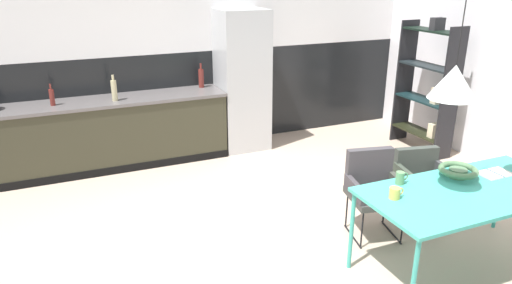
{
  "coord_description": "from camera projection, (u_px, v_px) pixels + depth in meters",
  "views": [
    {
      "loc": [
        -1.83,
        -3.1,
        2.42
      ],
      "look_at": [
        -0.19,
        0.76,
        0.86
      ],
      "focal_mm": 32.57,
      "sensor_mm": 36.0,
      "label": 1
    }
  ],
  "objects": [
    {
      "name": "mug_short_terracotta",
      "position": [
        395.0,
        193.0,
        3.58
      ],
      "size": [
        0.13,
        0.08,
        0.09
      ],
      "color": "gold",
      "rests_on": "dining_table"
    },
    {
      "name": "fruit_bowl",
      "position": [
        458.0,
        171.0,
        3.95
      ],
      "size": [
        0.33,
        0.33,
        0.09
      ],
      "color": "#4C704C",
      "rests_on": "dining_table"
    },
    {
      "name": "bottle_spice_small",
      "position": [
        201.0,
        78.0,
        6.37
      ],
      "size": [
        0.07,
        0.07,
        0.33
      ],
      "color": "maroon",
      "rests_on": "kitchen_counter"
    },
    {
      "name": "refrigerator_column",
      "position": [
        242.0,
        81.0,
        6.46
      ],
      "size": [
        0.65,
        0.6,
        1.94
      ],
      "primitive_type": "cube",
      "color": "#ADAFB2",
      "rests_on": "ground"
    },
    {
      "name": "mug_tall_blue",
      "position": [
        400.0,
        178.0,
        3.83
      ],
      "size": [
        0.12,
        0.07,
        0.11
      ],
      "color": "#5B8456",
      "rests_on": "dining_table"
    },
    {
      "name": "ground_plane",
      "position": [
        309.0,
        256.0,
        4.18
      ],
      "size": [
        8.65,
        8.65,
        0.0
      ],
      "primitive_type": "plane",
      "color": "tan"
    },
    {
      "name": "bottle_wine_green",
      "position": [
        52.0,
        97.0,
        5.52
      ],
      "size": [
        0.06,
        0.06,
        0.26
      ],
      "color": "maroon",
      "rests_on": "kitchen_counter"
    },
    {
      "name": "back_wall_splashback_dark",
      "position": [
        203.0,
        98.0,
        6.7
      ],
      "size": [
        6.66,
        0.12,
        1.36
      ],
      "primitive_type": "cube",
      "color": "black",
      "rests_on": "ground"
    },
    {
      "name": "open_book",
      "position": [
        495.0,
        174.0,
        4.02
      ],
      "size": [
        0.28,
        0.19,
        0.02
      ],
      "color": "white",
      "rests_on": "dining_table"
    },
    {
      "name": "dining_table",
      "position": [
        470.0,
        194.0,
        3.76
      ],
      "size": [
        1.79,
        0.84,
        0.75
      ],
      "color": "teal",
      "rests_on": "ground"
    },
    {
      "name": "back_wall_panel_upper",
      "position": [
        198.0,
        0.0,
        6.22
      ],
      "size": [
        6.66,
        0.12,
        1.36
      ],
      "primitive_type": "cube",
      "color": "silver",
      "rests_on": "back_wall_splashback_dark"
    },
    {
      "name": "open_shelf_unit",
      "position": [
        428.0,
        87.0,
        6.36
      ],
      "size": [
        0.3,
        0.92,
        1.84
      ],
      "rotation": [
        0.0,
        0.0,
        -1.57
      ],
      "color": "black",
      "rests_on": "ground"
    },
    {
      "name": "armchair_far_side",
      "position": [
        373.0,
        183.0,
        4.4
      ],
      "size": [
        0.57,
        0.56,
        0.83
      ],
      "rotation": [
        0.0,
        0.0,
        2.93
      ],
      "color": "#393936",
      "rests_on": "ground"
    },
    {
      "name": "bottle_vinegar_dark",
      "position": [
        114.0,
        90.0,
        5.72
      ],
      "size": [
        0.07,
        0.07,
        0.32
      ],
      "color": "tan",
      "rests_on": "kitchen_counter"
    },
    {
      "name": "armchair_by_stool",
      "position": [
        421.0,
        174.0,
        4.7
      ],
      "size": [
        0.57,
        0.56,
        0.72
      ],
      "rotation": [
        0.0,
        0.0,
        2.93
      ],
      "color": "#393936",
      "rests_on": "ground"
    },
    {
      "name": "pendant_lamp_over_table_near",
      "position": [
        454.0,
        82.0,
        3.3
      ],
      "size": [
        0.34,
        0.34,
        1.13
      ],
      "color": "black"
    },
    {
      "name": "kitchen_counter",
      "position": [
        96.0,
        135.0,
        5.91
      ],
      "size": [
        3.34,
        0.63,
        0.9
      ],
      "color": "#333223",
      "rests_on": "ground"
    }
  ]
}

